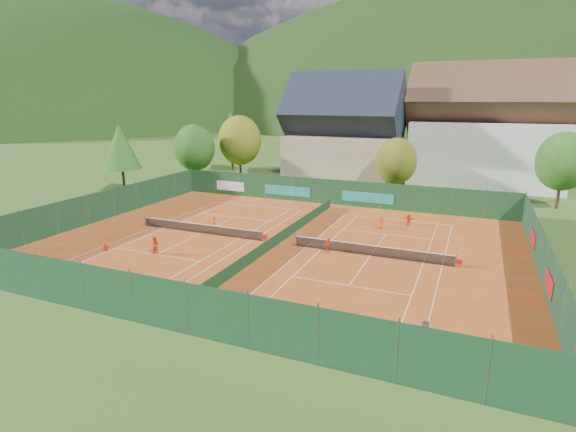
# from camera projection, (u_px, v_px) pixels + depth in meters

# --- Properties ---
(ground) EXTENTS (600.00, 600.00, 0.00)m
(ground) POSITION_uv_depth(u_px,v_px,m) (279.00, 244.00, 38.91)
(ground) COLOR #33571B
(ground) RESTS_ON ground
(clay_pad) EXTENTS (40.00, 32.00, 0.01)m
(clay_pad) POSITION_uv_depth(u_px,v_px,m) (279.00, 244.00, 38.90)
(clay_pad) COLOR #B24A1A
(clay_pad) RESTS_ON ground
(court_markings_left) EXTENTS (11.03, 23.83, 0.00)m
(court_markings_left) POSITION_uv_depth(u_px,v_px,m) (201.00, 233.00, 41.91)
(court_markings_left) COLOR white
(court_markings_left) RESTS_ON ground
(court_markings_right) EXTENTS (11.03, 23.83, 0.00)m
(court_markings_right) POSITION_uv_depth(u_px,v_px,m) (370.00, 256.00, 35.90)
(court_markings_right) COLOR white
(court_markings_right) RESTS_ON ground
(tennis_net_left) EXTENTS (13.30, 0.10, 1.02)m
(tennis_net_left) POSITION_uv_depth(u_px,v_px,m) (202.00, 228.00, 41.72)
(tennis_net_left) COLOR #59595B
(tennis_net_left) RESTS_ON ground
(tennis_net_right) EXTENTS (13.30, 0.10, 1.02)m
(tennis_net_right) POSITION_uv_depth(u_px,v_px,m) (373.00, 250.00, 35.71)
(tennis_net_right) COLOR #59595B
(tennis_net_right) RESTS_ON ground
(court_divider) EXTENTS (0.03, 28.80, 1.00)m
(court_divider) POSITION_uv_depth(u_px,v_px,m) (279.00, 238.00, 38.78)
(court_divider) COLOR #13361C
(court_divider) RESTS_ON ground
(fence_north) EXTENTS (40.00, 0.10, 3.00)m
(fence_north) POSITION_uv_depth(u_px,v_px,m) (330.00, 192.00, 52.95)
(fence_north) COLOR #153C1D
(fence_north) RESTS_ON ground
(fence_south) EXTENTS (40.00, 0.04, 3.00)m
(fence_south) POSITION_uv_depth(u_px,v_px,m) (159.00, 303.00, 24.27)
(fence_south) COLOR #15391F
(fence_south) RESTS_ON ground
(fence_west) EXTENTS (0.04, 32.00, 3.00)m
(fence_west) POSITION_uv_depth(u_px,v_px,m) (101.00, 206.00, 46.04)
(fence_west) COLOR #153C21
(fence_west) RESTS_ON ground
(fence_east) EXTENTS (0.09, 32.00, 3.00)m
(fence_east) POSITION_uv_depth(u_px,v_px,m) (543.00, 258.00, 31.06)
(fence_east) COLOR #13351F
(fence_east) RESTS_ON ground
(chalet) EXTENTS (16.20, 12.00, 16.00)m
(chalet) POSITION_uv_depth(u_px,v_px,m) (344.00, 138.00, 65.07)
(chalet) COLOR #C7AF8C
(chalet) RESTS_ON ground
(hotel_block_a) EXTENTS (21.60, 11.00, 17.25)m
(hotel_block_a) POSITION_uv_depth(u_px,v_px,m) (487.00, 134.00, 63.08)
(hotel_block_a) COLOR silver
(hotel_block_a) RESTS_ON ground
(tree_west_front) EXTENTS (5.72, 5.72, 8.69)m
(tree_west_front) POSITION_uv_depth(u_px,v_px,m) (195.00, 148.00, 63.62)
(tree_west_front) COLOR #482E1A
(tree_west_front) RESTS_ON ground
(tree_west_mid) EXTENTS (6.44, 6.44, 9.78)m
(tree_west_mid) POSITION_uv_depth(u_px,v_px,m) (240.00, 140.00, 67.29)
(tree_west_mid) COLOR #4D2F1B
(tree_west_mid) RESTS_ON ground
(tree_west_back) EXTENTS (5.60, 5.60, 10.00)m
(tree_west_back) POSITION_uv_depth(u_px,v_px,m) (231.00, 131.00, 76.50)
(tree_west_back) COLOR #402617
(tree_west_back) RESTS_ON ground
(tree_center) EXTENTS (5.01, 5.01, 7.60)m
(tree_center) POSITION_uv_depth(u_px,v_px,m) (396.00, 161.00, 55.05)
(tree_center) COLOR #472B19
(tree_center) RESTS_ON ground
(tree_east_front) EXTENTS (5.72, 5.72, 8.69)m
(tree_east_front) POSITION_uv_depth(u_px,v_px,m) (563.00, 161.00, 49.89)
(tree_east_front) COLOR #4D2E1B
(tree_east_front) RESTS_ON ground
(tree_west_side) EXTENTS (5.04, 5.04, 9.00)m
(tree_west_side) POSITION_uv_depth(u_px,v_px,m) (120.00, 147.00, 58.57)
(tree_west_side) COLOR #402C17
(tree_west_side) RESTS_ON ground
(tree_east_back) EXTENTS (7.15, 7.15, 10.86)m
(tree_east_back) POSITION_uv_depth(u_px,v_px,m) (563.00, 138.00, 63.05)
(tree_east_back) COLOR #452F18
(tree_east_back) RESTS_ON ground
(mountain_backdrop) EXTENTS (820.00, 530.00, 242.00)m
(mountain_backdrop) POSITION_uv_depth(u_px,v_px,m) (499.00, 195.00, 246.30)
(mountain_backdrop) COLOR black
(mountain_backdrop) RESTS_ON ground
(ball_hopper) EXTENTS (0.34, 0.34, 0.80)m
(ball_hopper) POSITION_uv_depth(u_px,v_px,m) (426.00, 325.00, 23.84)
(ball_hopper) COLOR slate
(ball_hopper) RESTS_ON ground
(loose_ball_0) EXTENTS (0.07, 0.07, 0.07)m
(loose_ball_0) POSITION_uv_depth(u_px,v_px,m) (140.00, 247.00, 38.06)
(loose_ball_0) COLOR #CCD833
(loose_ball_0) RESTS_ON ground
(loose_ball_1) EXTENTS (0.07, 0.07, 0.07)m
(loose_ball_1) POSITION_uv_depth(u_px,v_px,m) (272.00, 295.00, 28.65)
(loose_ball_1) COLOR #CCD833
(loose_ball_1) RESTS_ON ground
(loose_ball_2) EXTENTS (0.07, 0.07, 0.07)m
(loose_ball_2) POSITION_uv_depth(u_px,v_px,m) (294.00, 240.00, 39.82)
(loose_ball_2) COLOR #CCD833
(loose_ball_2) RESTS_ON ground
(loose_ball_3) EXTENTS (0.07, 0.07, 0.07)m
(loose_ball_3) POSITION_uv_depth(u_px,v_px,m) (256.00, 212.00, 49.42)
(loose_ball_3) COLOR #CCD833
(loose_ball_3) RESTS_ON ground
(loose_ball_4) EXTENTS (0.07, 0.07, 0.07)m
(loose_ball_4) POSITION_uv_depth(u_px,v_px,m) (347.00, 273.00, 32.23)
(loose_ball_4) COLOR #CCD833
(loose_ball_4) RESTS_ON ground
(player_left_near) EXTENTS (0.55, 0.51, 1.27)m
(player_left_near) POSITION_uv_depth(u_px,v_px,m) (106.00, 244.00, 36.72)
(player_left_near) COLOR #D94913
(player_left_near) RESTS_ON ground
(player_left_mid) EXTENTS (0.77, 0.62, 1.51)m
(player_left_mid) POSITION_uv_depth(u_px,v_px,m) (155.00, 246.00, 36.02)
(player_left_mid) COLOR #DD4713
(player_left_mid) RESTS_ON ground
(player_left_far) EXTENTS (0.85, 0.62, 1.19)m
(player_left_far) POSITION_uv_depth(u_px,v_px,m) (214.00, 222.00, 43.49)
(player_left_far) COLOR orange
(player_left_far) RESTS_ON ground
(player_right_near) EXTENTS (0.81, 0.51, 1.29)m
(player_right_near) POSITION_uv_depth(u_px,v_px,m) (328.00, 245.00, 36.45)
(player_right_near) COLOR #D44512
(player_right_near) RESTS_ON ground
(player_right_far_a) EXTENTS (0.67, 0.48, 1.27)m
(player_right_far_a) POSITION_uv_depth(u_px,v_px,m) (381.00, 222.00, 43.28)
(player_right_far_a) COLOR #CB5212
(player_right_far_a) RESTS_ON ground
(player_right_far_b) EXTENTS (1.13, 0.36, 1.21)m
(player_right_far_b) POSITION_uv_depth(u_px,v_px,m) (409.00, 220.00, 44.32)
(player_right_far_b) COLOR #CF4412
(player_right_far_b) RESTS_ON ground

